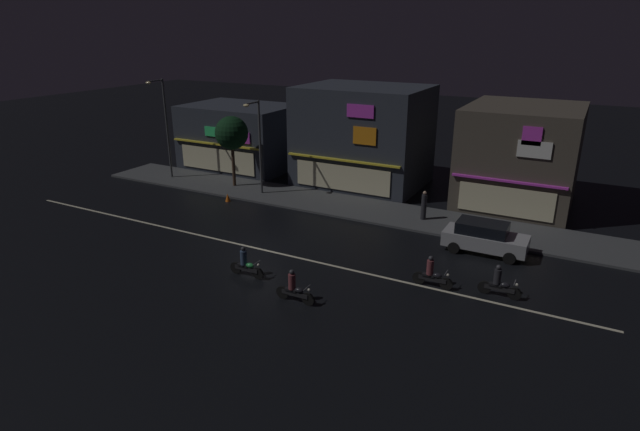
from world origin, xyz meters
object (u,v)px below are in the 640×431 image
(parked_car_near_kerb, at_px, (484,237))
(motorcycle_trailing_far, at_px, (432,274))
(motorcycle_lead, at_px, (246,264))
(traffic_cone, at_px, (228,197))
(streetlamp_west, at_px, (164,121))
(motorcycle_following, at_px, (294,289))
(pedestrian_on_sidewalk, at_px, (424,206))
(motorcycle_opposite_lane, at_px, (499,283))
(streetlamp_mid, at_px, (258,140))

(parked_car_near_kerb, bearing_deg, motorcycle_trailing_far, 75.76)
(parked_car_near_kerb, xyz_separation_m, motorcycle_lead, (-9.50, -8.32, -0.24))
(traffic_cone, bearing_deg, streetlamp_west, 163.03)
(motorcycle_following, relative_size, motorcycle_trailing_far, 1.00)
(pedestrian_on_sidewalk, relative_size, motorcycle_opposite_lane, 0.95)
(motorcycle_following, xyz_separation_m, motorcycle_opposite_lane, (7.79, 4.71, 0.00))
(streetlamp_west, xyz_separation_m, motorcycle_opposite_lane, (26.38, -7.35, -3.94))
(parked_car_near_kerb, height_order, motorcycle_lead, parked_car_near_kerb)
(streetlamp_mid, relative_size, motorcycle_trailing_far, 3.44)
(streetlamp_mid, xyz_separation_m, motorcycle_lead, (6.62, -10.89, -3.41))
(pedestrian_on_sidewalk, xyz_separation_m, motorcycle_opposite_lane, (5.88, -7.65, -0.36))
(motorcycle_opposite_lane, distance_m, traffic_cone, 19.64)
(streetlamp_mid, relative_size, motorcycle_opposite_lane, 3.44)
(motorcycle_lead, bearing_deg, motorcycle_following, 157.44)
(streetlamp_mid, xyz_separation_m, parked_car_near_kerb, (16.13, -2.58, -3.17))
(streetlamp_mid, bearing_deg, motorcycle_following, -50.17)
(pedestrian_on_sidewalk, bearing_deg, streetlamp_west, 78.64)
(streetlamp_mid, relative_size, motorcycle_following, 3.44)
(streetlamp_mid, xyz_separation_m, pedestrian_on_sidewalk, (11.85, 0.43, -3.05))
(motorcycle_lead, relative_size, traffic_cone, 3.45)
(streetlamp_mid, distance_m, motorcycle_lead, 13.20)
(streetlamp_mid, bearing_deg, motorcycle_opposite_lane, -22.15)
(pedestrian_on_sidewalk, height_order, motorcycle_opposite_lane, pedestrian_on_sidewalk)
(streetlamp_mid, height_order, parked_car_near_kerb, streetlamp_mid)
(motorcycle_following, bearing_deg, motorcycle_opposite_lane, -148.60)
(pedestrian_on_sidewalk, bearing_deg, motorcycle_trailing_far, -172.15)
(parked_car_near_kerb, height_order, motorcycle_trailing_far, parked_car_near_kerb)
(streetlamp_mid, distance_m, pedestrian_on_sidewalk, 12.25)
(motorcycle_following, bearing_deg, streetlamp_west, -32.76)
(streetlamp_west, relative_size, motorcycle_opposite_lane, 3.98)
(motorcycle_following, bearing_deg, pedestrian_on_sidewalk, -98.54)
(streetlamp_mid, relative_size, motorcycle_lead, 3.44)
(pedestrian_on_sidewalk, xyz_separation_m, motorcycle_trailing_far, (2.97, -8.14, -0.36))
(parked_car_near_kerb, height_order, motorcycle_following, parked_car_near_kerb)
(motorcycle_trailing_far, bearing_deg, parked_car_near_kerb, 75.73)
(pedestrian_on_sidewalk, xyz_separation_m, traffic_cone, (-13.09, -2.56, -0.71))
(motorcycle_following, distance_m, traffic_cone, 14.88)
(streetlamp_west, bearing_deg, streetlamp_mid, -0.87)
(pedestrian_on_sidewalk, xyz_separation_m, parked_car_near_kerb, (4.27, -3.01, -0.12))
(pedestrian_on_sidewalk, bearing_deg, motorcycle_following, 159.05)
(traffic_cone, bearing_deg, motorcycle_lead, -48.14)
(motorcycle_trailing_far, bearing_deg, motorcycle_opposite_lane, 9.53)
(parked_car_near_kerb, bearing_deg, streetlamp_mid, -9.09)
(motorcycle_lead, xyz_separation_m, traffic_cone, (-7.86, 8.77, -0.36))
(streetlamp_west, height_order, motorcycle_following, streetlamp_west)
(streetlamp_west, relative_size, motorcycle_trailing_far, 3.98)
(motorcycle_opposite_lane, bearing_deg, traffic_cone, 163.89)
(streetlamp_west, relative_size, streetlamp_mid, 1.16)
(motorcycle_opposite_lane, xyz_separation_m, motorcycle_trailing_far, (-2.91, -0.49, 0.00))
(streetlamp_mid, height_order, motorcycle_following, streetlamp_mid)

